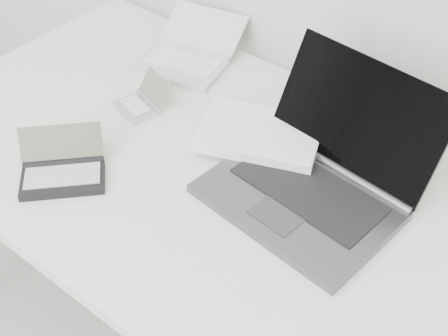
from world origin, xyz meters
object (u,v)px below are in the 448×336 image
Objects in this scene: desk at (247,201)px; palmtop_charcoal at (63,170)px; laptop_large at (298,163)px; netbook_open_white at (187,55)px.

palmtop_charcoal reaches higher than desk.
desk is 3.06× the size of laptop_large.
laptop_large reaches higher than palmtop_charcoal.
palmtop_charcoal is (0.09, -0.49, -0.00)m from netbook_open_white.
laptop_large is 0.49m from palmtop_charcoal.
desk is at bearing -11.38° from palmtop_charcoal.
laptop_large is at bearing 52.63° from desk.
palmtop_charcoal is (-0.38, -0.31, -0.02)m from laptop_large.
netbook_open_white is (-0.40, 0.27, 0.06)m from desk.
desk is 0.14m from laptop_large.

